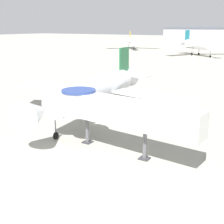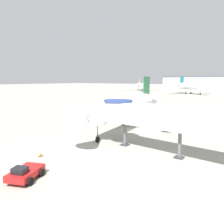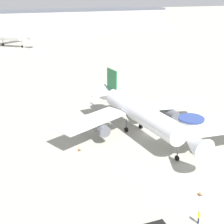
% 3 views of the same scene
% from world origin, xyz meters
% --- Properties ---
extents(ground_plane, '(800.00, 800.00, 0.00)m').
position_xyz_m(ground_plane, '(0.00, 0.00, 0.00)').
color(ground_plane, '#9E9B8E').
extents(main_airplane, '(31.82, 30.86, 10.07)m').
position_xyz_m(main_airplane, '(-2.10, 0.85, 4.25)').
color(main_airplane, silver).
rests_on(main_airplane, ground_plane).
extents(jet_bridge, '(17.72, 4.64, 6.48)m').
position_xyz_m(jet_bridge, '(7.65, -9.45, 4.80)').
color(jet_bridge, silver).
rests_on(jet_bridge, ground_plane).
extents(traffic_cone_port_wing, '(0.46, 0.46, 0.75)m').
position_xyz_m(traffic_cone_port_wing, '(-14.32, -1.46, 0.36)').
color(traffic_cone_port_wing, black).
rests_on(traffic_cone_port_wing, ground_plane).
extents(traffic_cone_near_nose, '(0.43, 0.43, 0.72)m').
position_xyz_m(traffic_cone_near_nose, '(-2.63, -19.00, 0.34)').
color(traffic_cone_near_nose, black).
rests_on(traffic_cone_near_nose, ground_plane).
extents(ground_crew_marshaller, '(0.32, 0.39, 1.75)m').
position_xyz_m(ground_crew_marshaller, '(-6.03, -23.45, 1.01)').
color(ground_crew_marshaller, '#1E2338').
rests_on(ground_crew_marshaller, ground_plane).
extents(background_jet_teal_tail, '(26.52, 27.55, 11.74)m').
position_xyz_m(background_jet_teal_tail, '(-20.71, 111.55, 5.12)').
color(background_jet_teal_tail, white).
rests_on(background_jet_teal_tail, ground_plane).
extents(terminal_building, '(159.46, 18.63, 12.82)m').
position_xyz_m(terminal_building, '(17.86, 175.00, 6.42)').
color(terminal_building, '#A8A8B2').
rests_on(terminal_building, ground_plane).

